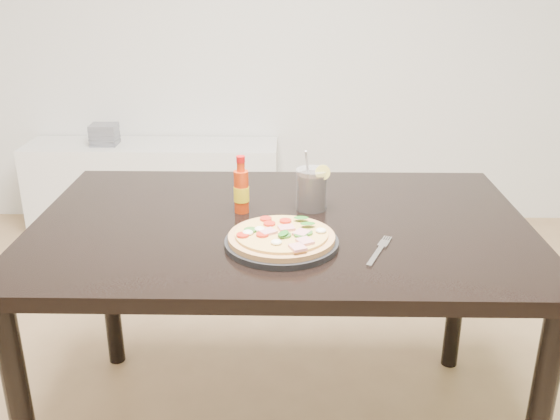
{
  "coord_description": "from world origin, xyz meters",
  "views": [
    {
      "loc": [
        -0.02,
        -1.27,
        1.43
      ],
      "look_at": [
        -0.05,
        0.24,
        0.83
      ],
      "focal_mm": 40.0,
      "sensor_mm": 36.0,
      "label": 1
    }
  ],
  "objects_px": {
    "plate": "(282,243)",
    "fork": "(380,250)",
    "hot_sauce_bottle": "(241,190)",
    "dining_table": "(281,247)",
    "cola_cup": "(312,190)",
    "media_console": "(154,186)",
    "pizza": "(281,236)"
  },
  "relations": [
    {
      "from": "media_console",
      "to": "fork",
      "type": "bearing_deg",
      "value": -62.18
    },
    {
      "from": "plate",
      "to": "cola_cup",
      "type": "height_order",
      "value": "cola_cup"
    },
    {
      "from": "hot_sauce_bottle",
      "to": "media_console",
      "type": "bearing_deg",
      "value": 111.14
    },
    {
      "from": "fork",
      "to": "hot_sauce_bottle",
      "type": "bearing_deg",
      "value": 167.16
    },
    {
      "from": "pizza",
      "to": "hot_sauce_bottle",
      "type": "xyz_separation_m",
      "value": [
        -0.12,
        0.24,
        0.04
      ]
    },
    {
      "from": "dining_table",
      "to": "hot_sauce_bottle",
      "type": "bearing_deg",
      "value": 150.05
    },
    {
      "from": "pizza",
      "to": "media_console",
      "type": "distance_m",
      "value": 2.09
    },
    {
      "from": "hot_sauce_bottle",
      "to": "fork",
      "type": "distance_m",
      "value": 0.46
    },
    {
      "from": "plate",
      "to": "media_console",
      "type": "relative_size",
      "value": 0.21
    },
    {
      "from": "plate",
      "to": "pizza",
      "type": "distance_m",
      "value": 0.02
    },
    {
      "from": "plate",
      "to": "media_console",
      "type": "xyz_separation_m",
      "value": [
        -0.76,
        1.88,
        -0.51
      ]
    },
    {
      "from": "dining_table",
      "to": "cola_cup",
      "type": "height_order",
      "value": "cola_cup"
    },
    {
      "from": "dining_table",
      "to": "media_console",
      "type": "distance_m",
      "value": 1.91
    },
    {
      "from": "plate",
      "to": "pizza",
      "type": "bearing_deg",
      "value": -112.95
    },
    {
      "from": "plate",
      "to": "fork",
      "type": "bearing_deg",
      "value": -6.16
    },
    {
      "from": "dining_table",
      "to": "plate",
      "type": "bearing_deg",
      "value": -88.36
    },
    {
      "from": "pizza",
      "to": "fork",
      "type": "bearing_deg",
      "value": -6.03
    },
    {
      "from": "pizza",
      "to": "hot_sauce_bottle",
      "type": "height_order",
      "value": "hot_sauce_bottle"
    },
    {
      "from": "pizza",
      "to": "dining_table",
      "type": "bearing_deg",
      "value": 91.56
    },
    {
      "from": "dining_table",
      "to": "hot_sauce_bottle",
      "type": "xyz_separation_m",
      "value": [
        -0.12,
        0.07,
        0.15
      ]
    },
    {
      "from": "fork",
      "to": "dining_table",
      "type": "bearing_deg",
      "value": 164.92
    },
    {
      "from": "dining_table",
      "to": "fork",
      "type": "bearing_deg",
      "value": -37.56
    },
    {
      "from": "fork",
      "to": "media_console",
      "type": "height_order",
      "value": "fork"
    },
    {
      "from": "fork",
      "to": "cola_cup",
      "type": "bearing_deg",
      "value": 141.78
    },
    {
      "from": "dining_table",
      "to": "pizza",
      "type": "bearing_deg",
      "value": -88.44
    },
    {
      "from": "pizza",
      "to": "fork",
      "type": "relative_size",
      "value": 1.53
    },
    {
      "from": "dining_table",
      "to": "cola_cup",
      "type": "distance_m",
      "value": 0.19
    },
    {
      "from": "cola_cup",
      "to": "media_console",
      "type": "relative_size",
      "value": 0.13
    },
    {
      "from": "dining_table",
      "to": "cola_cup",
      "type": "xyz_separation_m",
      "value": [
        0.09,
        0.1,
        0.14
      ]
    },
    {
      "from": "hot_sauce_bottle",
      "to": "fork",
      "type": "relative_size",
      "value": 0.94
    },
    {
      "from": "pizza",
      "to": "media_console",
      "type": "bearing_deg",
      "value": 111.91
    },
    {
      "from": "hot_sauce_bottle",
      "to": "cola_cup",
      "type": "distance_m",
      "value": 0.21
    }
  ]
}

